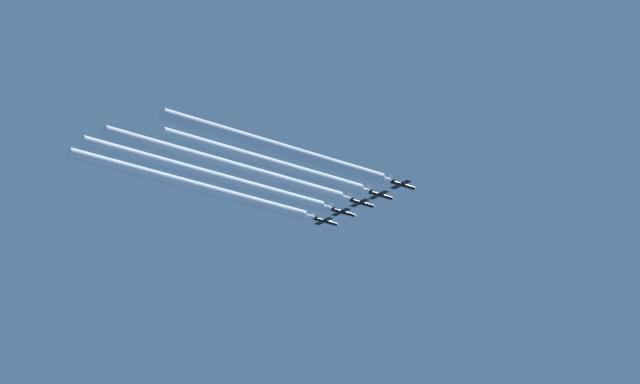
{
  "coord_description": "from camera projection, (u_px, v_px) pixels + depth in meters",
  "views": [
    {
      "loc": [
        328.09,
        -262.68,
        1.41
      ],
      "look_at": [
        -0.05,
        -16.53,
        166.68
      ],
      "focal_mm": 79.84,
      "sensor_mm": 36.0,
      "label": 1
    }
  ],
  "objects": [
    {
      "name": "jet_inner_right",
      "position": [
        381.0,
        195.0,
        444.23
      ],
      "size": [
        8.07,
        11.75,
        2.83
      ],
      "color": "black"
    },
    {
      "name": "jet_center",
      "position": [
        362.0,
        203.0,
        451.79
      ],
      "size": [
        8.07,
        11.75,
        2.83
      ],
      "color": "black"
    },
    {
      "name": "smoke_trail_far_left",
      "position": [
        197.0,
        187.0,
        439.06
      ],
      "size": [
        3.52,
        88.61,
        3.52
      ],
      "color": "white"
    },
    {
      "name": "smoke_trail_inner_left",
      "position": [
        213.0,
        177.0,
        430.83
      ],
      "size": [
        3.52,
        89.02,
        3.52
      ],
      "color": "white"
    },
    {
      "name": "smoke_trail_center",
      "position": [
        233.0,
        167.0,
        424.52
      ],
      "size": [
        3.52,
        87.23,
        3.52
      ],
      "color": "white"
    },
    {
      "name": "smoke_trail_inner_right",
      "position": [
        270.0,
        163.0,
        420.66
      ],
      "size": [
        3.52,
        73.94,
        3.52
      ],
      "color": "white"
    },
    {
      "name": "jet_far_left",
      "position": [
        325.0,
        221.0,
        466.71
      ],
      "size": [
        8.07,
        11.75,
        2.83
      ],
      "color": "black"
    },
    {
      "name": "jet_inner_left",
      "position": [
        343.0,
        212.0,
        458.59
      ],
      "size": [
        8.07,
        11.75,
        2.83
      ],
      "color": "black"
    },
    {
      "name": "smoke_trail_far_right",
      "position": [
        282.0,
        149.0,
        411.09
      ],
      "size": [
        3.52,
        80.44,
        3.52
      ],
      "color": "white"
    },
    {
      "name": "jet_far_right",
      "position": [
        403.0,
        185.0,
        436.47
      ],
      "size": [
        8.07,
        11.75,
        2.83
      ],
      "color": "black"
    }
  ]
}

